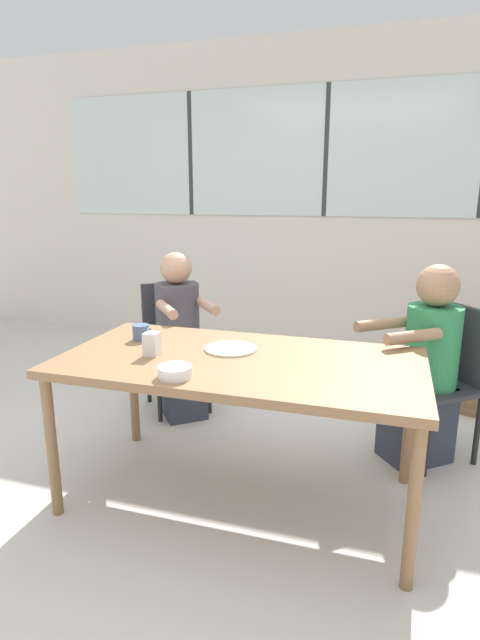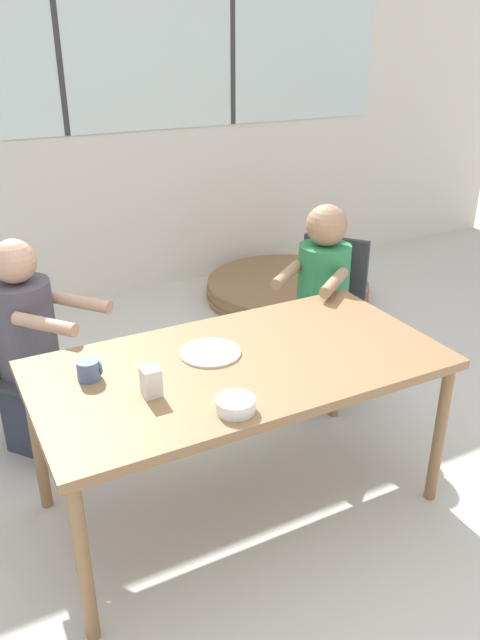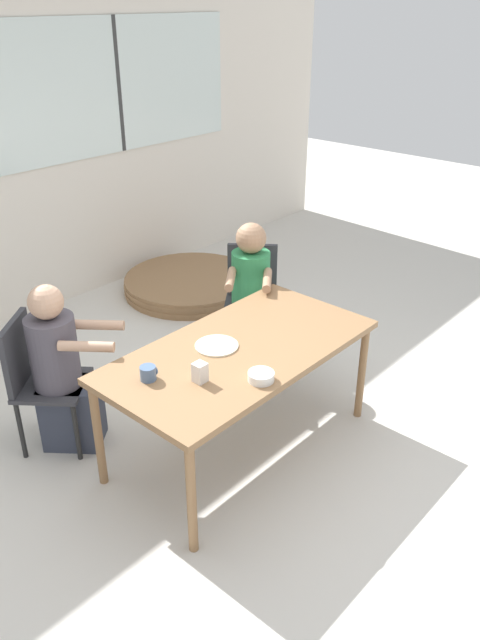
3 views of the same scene
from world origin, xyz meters
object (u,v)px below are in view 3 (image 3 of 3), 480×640
chair_for_man_blue_shirt (36,373)px  milk_carton_small (200,372)px  chair_for_woman_green_shirt (252,291)px  person_woman_green_shirt (250,300)px  coffee_mug (148,373)px  bowl_white_shallow (261,376)px  person_man_blue_shirt (63,375)px  folded_table_stack (191,284)px

chair_for_man_blue_shirt → milk_carton_small: (0.37, -1.04, 0.27)m
chair_for_woman_green_shirt → person_woman_green_shirt: (-0.13, -0.10, 0.00)m
chair_for_woman_green_shirt → coffee_mug: size_ratio=9.30×
milk_carton_small → bowl_white_shallow: size_ratio=0.77×
person_man_blue_shirt → bowl_white_shallow: size_ratio=7.66×
person_man_blue_shirt → coffee_mug: 0.75m
chair_for_man_blue_shirt → milk_carton_small: 1.14m
chair_for_man_blue_shirt → coffee_mug: size_ratio=9.30×
chair_for_man_blue_shirt → milk_carton_small: bearing=70.8°
person_woman_green_shirt → milk_carton_small: bearing=82.7°
chair_for_man_blue_shirt → person_man_blue_shirt: bearing=90.0°
milk_carton_small → bowl_white_shallow: milk_carton_small is taller
person_woman_green_shirt → folded_table_stack: size_ratio=0.86×
coffee_mug → milk_carton_small: 0.27m
person_woman_green_shirt → folded_table_stack: bearing=-62.2°
person_woman_green_shirt → coffee_mug: bearing=72.3°
milk_carton_small → folded_table_stack: bearing=47.5°
person_woman_green_shirt → bowl_white_shallow: 1.43m
person_man_blue_shirt → coffee_mug: (0.10, -0.69, 0.26)m
chair_for_man_blue_shirt → person_man_blue_shirt: size_ratio=0.79×
chair_for_woman_green_shirt → coffee_mug: chair_for_woman_green_shirt is taller
chair_for_man_blue_shirt → person_woman_green_shirt: (1.62, -0.30, 0.00)m
chair_for_man_blue_shirt → bowl_white_shallow: chair_for_man_blue_shirt is taller
coffee_mug → folded_table_stack: coffee_mug is taller
chair_for_man_blue_shirt → bowl_white_shallow: size_ratio=6.02×
coffee_mug → folded_table_stack: 2.74m
person_woman_green_shirt → milk_carton_small: person_woman_green_shirt is taller
coffee_mug → milk_carton_small: size_ratio=0.84×
person_woman_green_shirt → person_man_blue_shirt: bearing=45.6°
person_man_blue_shirt → milk_carton_small: size_ratio=9.94×
person_woman_green_shirt → chair_for_woman_green_shirt: bearing=-90.0°
folded_table_stack → milk_carton_small: bearing=-132.5°
person_woman_green_shirt → coffee_mug: (-1.42, -0.52, 0.25)m
person_man_blue_shirt → folded_table_stack: 2.38m
bowl_white_shallow → coffee_mug: bearing=131.0°
chair_for_man_blue_shirt → coffee_mug: bearing=65.0°
chair_for_woman_green_shirt → coffee_mug: (-1.55, -0.62, 0.25)m
person_man_blue_shirt → bowl_white_shallow: 1.27m
person_woman_green_shirt → folded_table_stack: 1.43m
folded_table_stack → person_man_blue_shirt: bearing=-152.9°
coffee_mug → milk_carton_small: (0.17, -0.22, 0.02)m
milk_carton_small → folded_table_stack: milk_carton_small is taller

